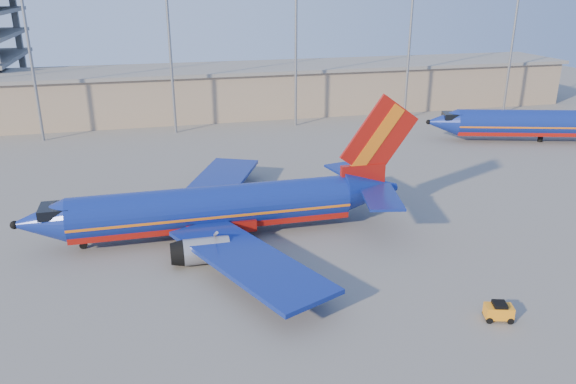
% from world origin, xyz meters
% --- Properties ---
extents(ground, '(220.00, 220.00, 0.00)m').
position_xyz_m(ground, '(0.00, 0.00, 0.00)').
color(ground, slate).
rests_on(ground, ground).
extents(terminal_building, '(122.00, 16.00, 8.50)m').
position_xyz_m(terminal_building, '(10.00, 58.00, 4.32)').
color(terminal_building, gray).
rests_on(terminal_building, ground).
extents(light_mast_row, '(101.60, 1.60, 28.65)m').
position_xyz_m(light_mast_row, '(5.00, 46.00, 17.55)').
color(light_mast_row, gray).
rests_on(light_mast_row, ground).
extents(aircraft_main, '(37.87, 36.49, 12.84)m').
position_xyz_m(aircraft_main, '(-3.05, 5.11, 2.74)').
color(aircraft_main, navy).
rests_on(aircraft_main, ground).
extents(aircraft_second, '(36.49, 18.35, 12.69)m').
position_xyz_m(aircraft_second, '(49.32, 26.46, 2.91)').
color(aircraft_second, navy).
rests_on(aircraft_second, ground).
extents(baggage_tug, '(2.20, 1.70, 1.40)m').
position_xyz_m(baggage_tug, '(13.94, -14.26, 0.73)').
color(baggage_tug, orange).
rests_on(baggage_tug, ground).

